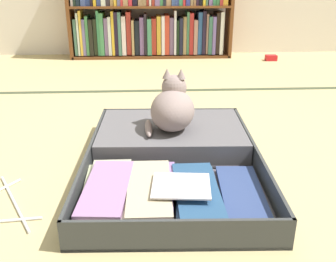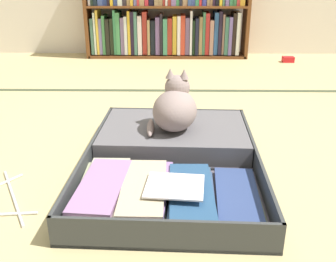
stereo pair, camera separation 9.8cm
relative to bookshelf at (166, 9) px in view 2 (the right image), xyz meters
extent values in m
plane|color=tan|center=(0.09, -2.25, -0.44)|extent=(10.00, 10.00, 0.00)
cube|color=#3E4830|center=(0.09, -1.15, -0.44)|extent=(4.80, 0.05, 0.00)
cube|color=brown|center=(-0.73, 0.00, 0.02)|extent=(0.03, 0.25, 0.93)
cube|color=brown|center=(0.75, 0.00, 0.02)|extent=(0.03, 0.25, 0.93)
cube|color=brown|center=(0.01, 0.00, -0.43)|extent=(1.48, 0.25, 0.02)
cube|color=brown|center=(0.01, 0.00, 0.02)|extent=(1.45, 0.25, 0.02)
cube|color=#47735C|center=(-0.69, 0.00, -0.25)|extent=(0.03, 0.21, 0.33)
cube|color=silver|center=(-0.66, 0.00, -0.22)|extent=(0.02, 0.21, 0.38)
cube|color=gold|center=(-0.64, 0.00, -0.21)|extent=(0.02, 0.21, 0.40)
cube|color=slate|center=(-0.61, 0.00, -0.25)|extent=(0.03, 0.21, 0.33)
cube|color=#44894F|center=(-0.58, 0.00, -0.23)|extent=(0.03, 0.21, 0.35)
cube|color=black|center=(-0.55, 0.00, -0.25)|extent=(0.03, 0.21, 0.32)
cube|color=#242B1B|center=(-0.51, 0.01, -0.25)|extent=(0.03, 0.21, 0.33)
cube|color=#3B8958|center=(-0.48, 0.00, -0.21)|extent=(0.02, 0.21, 0.40)
cube|color=#448B53|center=(-0.45, 0.00, -0.22)|extent=(0.04, 0.21, 0.38)
cube|color=slate|center=(-0.41, 0.00, -0.24)|extent=(0.03, 0.21, 0.33)
cube|color=silver|center=(-0.38, 0.00, -0.24)|extent=(0.03, 0.21, 0.35)
cube|color=gold|center=(-0.34, 0.00, -0.21)|extent=(0.02, 0.21, 0.40)
cube|color=#24192E|center=(-0.32, 0.00, -0.22)|extent=(0.03, 0.21, 0.39)
cube|color=#44725F|center=(-0.28, -0.01, -0.22)|extent=(0.03, 0.21, 0.39)
cube|color=silver|center=(-0.25, 0.00, -0.23)|extent=(0.04, 0.21, 0.35)
cube|color=#AB3229|center=(-0.20, 0.01, -0.22)|extent=(0.04, 0.21, 0.39)
cube|color=#A58654|center=(-0.16, -0.01, -0.25)|extent=(0.02, 0.21, 0.32)
cube|color=black|center=(-0.12, 0.01, -0.25)|extent=(0.04, 0.21, 0.31)
cube|color=slate|center=(-0.08, 0.00, -0.24)|extent=(0.04, 0.21, 0.34)
cube|color=#29222C|center=(-0.05, 0.01, -0.22)|extent=(0.02, 0.21, 0.37)
cube|color=#3F855E|center=(-0.01, -0.01, -0.25)|extent=(0.04, 0.21, 0.33)
cube|color=#B83427|center=(0.03, 0.01, -0.24)|extent=(0.04, 0.21, 0.33)
cube|color=gold|center=(0.08, 0.00, -0.23)|extent=(0.04, 0.21, 0.35)
cube|color=silver|center=(0.12, -0.01, -0.23)|extent=(0.03, 0.21, 0.35)
cube|color=#BD3A26|center=(0.15, 0.00, -0.23)|extent=(0.04, 0.21, 0.36)
cube|color=slate|center=(0.20, 0.00, -0.24)|extent=(0.04, 0.21, 0.33)
cube|color=silver|center=(0.23, -0.01, -0.21)|extent=(0.02, 0.21, 0.40)
cube|color=black|center=(0.25, 0.00, -0.25)|extent=(0.02, 0.21, 0.31)
cube|color=black|center=(0.28, -0.01, -0.24)|extent=(0.03, 0.21, 0.33)
cube|color=#947B4D|center=(0.32, 0.01, -0.24)|extent=(0.03, 0.21, 0.34)
cube|color=#3F7953|center=(0.35, 0.01, -0.22)|extent=(0.02, 0.21, 0.39)
cube|color=red|center=(0.38, 0.00, -0.22)|extent=(0.04, 0.21, 0.38)
cube|color=#9D7160|center=(0.42, -0.01, -0.25)|extent=(0.04, 0.21, 0.32)
cube|color=#295086|center=(0.46, 0.01, -0.22)|extent=(0.04, 0.21, 0.38)
cube|color=black|center=(0.50, 0.00, -0.21)|extent=(0.03, 0.21, 0.39)
cube|color=#987061|center=(0.53, 0.01, -0.23)|extent=(0.02, 0.21, 0.37)
cube|color=#3E7461|center=(0.56, 0.00, -0.24)|extent=(0.03, 0.21, 0.34)
cube|color=slate|center=(0.59, -0.01, -0.24)|extent=(0.03, 0.21, 0.34)
cube|color=black|center=(0.63, 0.01, -0.22)|extent=(0.03, 0.21, 0.38)
cube|color=silver|center=(0.66, -0.01, -0.22)|extent=(0.03, 0.21, 0.38)
cube|color=#36393A|center=(0.06, -2.57, -0.44)|extent=(0.71, 0.51, 0.01)
cube|color=#36393A|center=(0.05, -2.81, -0.39)|extent=(0.69, 0.04, 0.11)
cube|color=#36393A|center=(-0.28, -2.56, -0.39)|extent=(0.03, 0.49, 0.11)
cube|color=#36393A|center=(0.39, -2.58, -0.39)|extent=(0.03, 0.49, 0.11)
cube|color=#524C57|center=(0.06, -2.57, -0.43)|extent=(0.68, 0.49, 0.01)
cube|color=#36393A|center=(0.07, -2.08, -0.44)|extent=(0.71, 0.51, 0.01)
cube|color=#36393A|center=(0.08, -1.84, -0.39)|extent=(0.69, 0.04, 0.11)
cube|color=#36393A|center=(-0.26, -2.07, -0.39)|extent=(0.03, 0.49, 0.11)
cube|color=#36393A|center=(0.41, -2.09, -0.39)|extent=(0.03, 0.49, 0.11)
cube|color=#524C57|center=(0.07, -2.08, -0.43)|extent=(0.68, 0.49, 0.01)
cylinder|color=black|center=(0.06, -2.32, -0.43)|extent=(0.67, 0.04, 0.02)
cube|color=#213032|center=(-0.18, -2.56, -0.41)|extent=(0.17, 0.41, 0.02)
cube|color=#A5A97F|center=(-0.19, -2.56, -0.39)|extent=(0.15, 0.42, 0.02)
cube|color=#B2AD92|center=(-0.18, -2.55, -0.38)|extent=(0.15, 0.42, 0.01)
cube|color=#9A719F|center=(-0.18, -2.57, -0.36)|extent=(0.18, 0.38, 0.02)
cube|color=white|center=(-0.03, -2.57, -0.41)|extent=(0.16, 0.41, 0.02)
cube|color=slate|center=(-0.03, -2.56, -0.40)|extent=(0.18, 0.43, 0.02)
cube|color=#8D69A5|center=(-0.02, -2.57, -0.38)|extent=(0.18, 0.43, 0.01)
cube|color=#BEAE8B|center=(-0.03, -2.57, -0.36)|extent=(0.15, 0.38, 0.02)
cube|color=#364D71|center=(0.14, -2.57, -0.41)|extent=(0.16, 0.38, 0.02)
cube|color=#314C68|center=(0.13, -2.58, -0.39)|extent=(0.17, 0.40, 0.02)
cube|color=navy|center=(0.13, -2.58, -0.38)|extent=(0.15, 0.37, 0.02)
cube|color=slate|center=(0.30, -2.57, -0.42)|extent=(0.16, 0.38, 0.01)
cube|color=navy|center=(0.30, -2.57, -0.40)|extent=(0.17, 0.41, 0.01)
cube|color=white|center=(0.08, -2.60, -0.34)|extent=(0.21, 0.19, 0.01)
cube|color=#5B595D|center=(0.07, -2.08, -0.38)|extent=(0.67, 0.48, 0.10)
torus|color=white|center=(0.06, -2.06, -0.34)|extent=(0.14, 0.14, 0.01)
cylinder|color=black|center=(-0.11, -1.85, -0.39)|extent=(0.02, 0.02, 0.10)
cylinder|color=black|center=(0.27, -1.86, -0.39)|extent=(0.02, 0.02, 0.10)
cube|color=white|center=(0.10, -2.80, -0.42)|extent=(0.03, 0.00, 0.02)
cube|color=#3A8339|center=(-0.19, -2.79, -0.39)|extent=(0.03, 0.00, 0.02)
cube|color=yellow|center=(0.05, -2.80, -0.41)|extent=(0.03, 0.00, 0.02)
cube|color=yellow|center=(-0.19, -2.79, -0.37)|extent=(0.04, 0.00, 0.02)
ellipsoid|color=gray|center=(0.08, -2.12, -0.24)|extent=(0.24, 0.28, 0.18)
ellipsoid|color=gray|center=(0.09, -2.05, -0.29)|extent=(0.15, 0.11, 0.10)
sphere|color=gray|center=(0.09, -2.06, -0.16)|extent=(0.11, 0.11, 0.11)
cone|color=gray|center=(0.12, -2.07, -0.09)|extent=(0.04, 0.04, 0.04)
cone|color=gray|center=(0.06, -2.06, -0.09)|extent=(0.04, 0.04, 0.04)
sphere|color=#E3C147|center=(0.12, -2.02, -0.15)|extent=(0.02, 0.02, 0.02)
sphere|color=#E3C147|center=(0.08, -2.01, -0.15)|extent=(0.02, 0.02, 0.02)
ellipsoid|color=gray|center=(-0.03, -2.14, -0.32)|extent=(0.04, 0.19, 0.03)
cylinder|color=silver|center=(-0.52, -2.52, -0.44)|extent=(0.22, 0.37, 0.01)
cylinder|color=silver|center=(-0.51, -2.64, -0.44)|extent=(0.23, 0.03, 0.01)
cube|color=red|center=(1.11, -0.24, -0.42)|extent=(0.10, 0.07, 0.05)
camera|label=1|loc=(-0.03, -3.73, 0.33)|focal=41.32mm
camera|label=2|loc=(0.07, -3.73, 0.33)|focal=41.32mm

